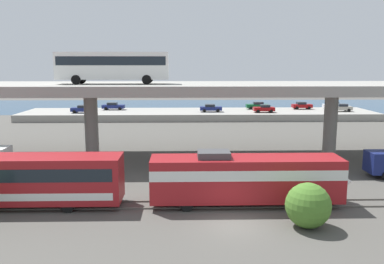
{
  "coord_description": "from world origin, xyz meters",
  "views": [
    {
      "loc": [
        -3.38,
        -25.23,
        10.52
      ],
      "look_at": [
        -2.33,
        16.78,
        3.48
      ],
      "focal_mm": 37.76,
      "sensor_mm": 36.0,
      "label": 1
    }
  ],
  "objects_px": {
    "parked_car_3": "(341,108)",
    "parked_car_6": "(257,105)",
    "parked_car_2": "(334,105)",
    "parked_car_7": "(211,108)",
    "train_locomotive": "(255,177)",
    "parked_car_4": "(82,109)",
    "parked_car_5": "(264,108)",
    "parked_car_0": "(113,106)",
    "transit_bus_on_overpass": "(113,65)",
    "parked_car_1": "(302,105)"
  },
  "relations": [
    {
      "from": "parked_car_3",
      "to": "parked_car_6",
      "type": "xyz_separation_m",
      "value": [
        -15.82,
        4.64,
        0.0
      ]
    },
    {
      "from": "parked_car_2",
      "to": "parked_car_7",
      "type": "height_order",
      "value": "same"
    },
    {
      "from": "train_locomotive",
      "to": "parked_car_4",
      "type": "height_order",
      "value": "train_locomotive"
    },
    {
      "from": "parked_car_4",
      "to": "parked_car_5",
      "type": "xyz_separation_m",
      "value": [
        35.07,
        0.01,
        0.0
      ]
    },
    {
      "from": "train_locomotive",
      "to": "parked_car_0",
      "type": "height_order",
      "value": "train_locomotive"
    },
    {
      "from": "transit_bus_on_overpass",
      "to": "parked_car_0",
      "type": "distance_m",
      "value": 39.93
    },
    {
      "from": "parked_car_1",
      "to": "parked_car_5",
      "type": "bearing_deg",
      "value": -148.14
    },
    {
      "from": "parked_car_6",
      "to": "parked_car_7",
      "type": "xyz_separation_m",
      "value": [
        -10.07,
        -4.69,
        -0.0
      ]
    },
    {
      "from": "train_locomotive",
      "to": "parked_car_2",
      "type": "distance_m",
      "value": 60.0
    },
    {
      "from": "transit_bus_on_overpass",
      "to": "parked_car_2",
      "type": "xyz_separation_m",
      "value": [
        39.23,
        38.81,
        -8.38
      ]
    },
    {
      "from": "parked_car_7",
      "to": "parked_car_4",
      "type": "bearing_deg",
      "value": -177.22
    },
    {
      "from": "train_locomotive",
      "to": "parked_car_1",
      "type": "xyz_separation_m",
      "value": [
        19.49,
        53.86,
        -0.07
      ]
    },
    {
      "from": "parked_car_2",
      "to": "parked_car_7",
      "type": "xyz_separation_m",
      "value": [
        -26.12,
        -4.51,
        -0.0
      ]
    },
    {
      "from": "parked_car_3",
      "to": "parked_car_4",
      "type": "height_order",
      "value": "same"
    },
    {
      "from": "train_locomotive",
      "to": "parked_car_5",
      "type": "xyz_separation_m",
      "value": [
        10.45,
        48.24,
        -0.07
      ]
    },
    {
      "from": "train_locomotive",
      "to": "parked_car_5",
      "type": "distance_m",
      "value": 49.36
    },
    {
      "from": "parked_car_7",
      "to": "transit_bus_on_overpass",
      "type": "bearing_deg",
      "value": -110.91
    },
    {
      "from": "parked_car_0",
      "to": "parked_car_1",
      "type": "xyz_separation_m",
      "value": [
        39.08,
        0.25,
        -0.0
      ]
    },
    {
      "from": "parked_car_3",
      "to": "parked_car_4",
      "type": "distance_m",
      "value": 50.68
    },
    {
      "from": "transit_bus_on_overpass",
      "to": "parked_car_6",
      "type": "xyz_separation_m",
      "value": [
        23.18,
        39.0,
        -8.38
      ]
    },
    {
      "from": "parked_car_0",
      "to": "parked_car_3",
      "type": "relative_size",
      "value": 1.11
    },
    {
      "from": "parked_car_4",
      "to": "parked_car_5",
      "type": "distance_m",
      "value": 35.07
    },
    {
      "from": "parked_car_0",
      "to": "parked_car_7",
      "type": "height_order",
      "value": "same"
    },
    {
      "from": "train_locomotive",
      "to": "parked_car_4",
      "type": "bearing_deg",
      "value": 117.04
    },
    {
      "from": "parked_car_4",
      "to": "parked_car_6",
      "type": "relative_size",
      "value": 0.9
    },
    {
      "from": "parked_car_2",
      "to": "parked_car_3",
      "type": "relative_size",
      "value": 1.09
    },
    {
      "from": "parked_car_6",
      "to": "parked_car_4",
      "type": "bearing_deg",
      "value": 9.61
    },
    {
      "from": "parked_car_2",
      "to": "parked_car_4",
      "type": "distance_m",
      "value": 51.21
    },
    {
      "from": "parked_car_3",
      "to": "parked_car_5",
      "type": "relative_size",
      "value": 1.01
    },
    {
      "from": "parked_car_2",
      "to": "parked_car_3",
      "type": "xyz_separation_m",
      "value": [
        -0.22,
        -4.45,
        -0.0
      ]
    },
    {
      "from": "parked_car_1",
      "to": "parked_car_6",
      "type": "relative_size",
      "value": 0.88
    },
    {
      "from": "train_locomotive",
      "to": "transit_bus_on_overpass",
      "type": "height_order",
      "value": "transit_bus_on_overpass"
    },
    {
      "from": "parked_car_6",
      "to": "parked_car_1",
      "type": "bearing_deg",
      "value": 178.31
    },
    {
      "from": "parked_car_3",
      "to": "parked_car_7",
      "type": "distance_m",
      "value": 25.89
    },
    {
      "from": "parked_car_7",
      "to": "parked_car_5",
      "type": "bearing_deg",
      "value": -6.63
    },
    {
      "from": "parked_car_4",
      "to": "parked_car_7",
      "type": "height_order",
      "value": "same"
    },
    {
      "from": "parked_car_1",
      "to": "parked_car_4",
      "type": "height_order",
      "value": "same"
    },
    {
      "from": "transit_bus_on_overpass",
      "to": "parked_car_5",
      "type": "bearing_deg",
      "value": -125.26
    },
    {
      "from": "parked_car_7",
      "to": "parked_car_1",
      "type": "bearing_deg",
      "value": 12.88
    },
    {
      "from": "parked_car_1",
      "to": "train_locomotive",
      "type": "bearing_deg",
      "value": -109.89
    },
    {
      "from": "parked_car_7",
      "to": "parked_car_2",
      "type": "bearing_deg",
      "value": 9.79
    },
    {
      "from": "parked_car_1",
      "to": "parked_car_5",
      "type": "relative_size",
      "value": 1.0
    },
    {
      "from": "parked_car_3",
      "to": "parked_car_5",
      "type": "height_order",
      "value": "same"
    },
    {
      "from": "parked_car_1",
      "to": "parked_car_6",
      "type": "xyz_separation_m",
      "value": [
        -9.27,
        0.27,
        0.0
      ]
    },
    {
      "from": "parked_car_2",
      "to": "parked_car_6",
      "type": "xyz_separation_m",
      "value": [
        -16.05,
        0.19,
        -0.0
      ]
    },
    {
      "from": "parked_car_5",
      "to": "parked_car_3",
      "type": "bearing_deg",
      "value": -175.39
    },
    {
      "from": "transit_bus_on_overpass",
      "to": "parked_car_5",
      "type": "relative_size",
      "value": 2.97
    },
    {
      "from": "parked_car_4",
      "to": "parked_car_1",
      "type": "bearing_deg",
      "value": -172.73
    },
    {
      "from": "parked_car_1",
      "to": "parked_car_5",
      "type": "distance_m",
      "value": 10.64
    },
    {
      "from": "train_locomotive",
      "to": "parked_car_7",
      "type": "bearing_deg",
      "value": 89.83
    }
  ]
}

